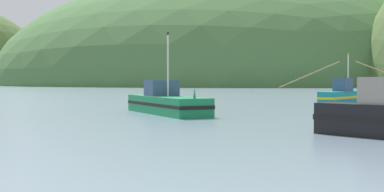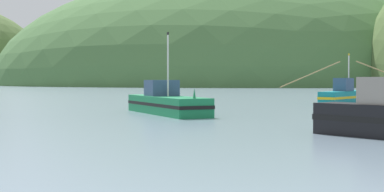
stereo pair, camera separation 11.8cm
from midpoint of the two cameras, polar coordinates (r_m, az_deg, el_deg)
The scene contains 4 objects.
hill_far_center at distance 220.34m, azimuth 11.54°, elevation 1.09°, with size 119.33×95.47×45.82m, color #516B38.
hill_mid_right at distance 239.49m, azimuth 4.11°, elevation 1.18°, with size 207.71×166.17×93.60m, color #47703D.
fishing_boat_green at distance 41.34m, azimuth -2.79°, elevation -0.73°, with size 8.00×10.83×6.15m.
fishing_boat_teal at distance 59.16m, azimuth 15.78°, elevation 0.02°, with size 13.85×10.94×5.30m.
Camera 1 is at (10.28, -10.59, 2.67)m, focal length 51.11 mm.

